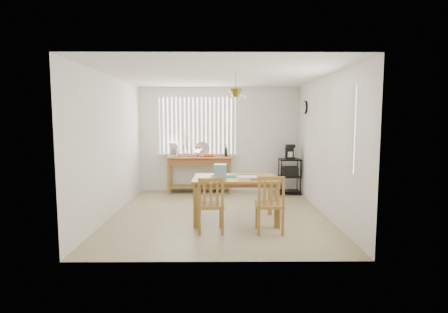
{
  "coord_description": "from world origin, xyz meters",
  "views": [
    {
      "loc": [
        0.05,
        -6.52,
        1.8
      ],
      "look_at": [
        0.1,
        0.55,
        1.05
      ],
      "focal_mm": 28.0,
      "sensor_mm": 36.0,
      "label": 1
    }
  ],
  "objects_px": {
    "dining_table": "(235,182)",
    "chair_right": "(270,205)",
    "chair_left": "(210,205)",
    "wire_cart": "(289,173)",
    "cart_items": "(290,152)",
    "sideboard": "(200,166)"
  },
  "relations": [
    {
      "from": "cart_items",
      "to": "dining_table",
      "type": "bearing_deg",
      "value": -121.53
    },
    {
      "from": "sideboard",
      "to": "cart_items",
      "type": "height_order",
      "value": "cart_items"
    },
    {
      "from": "chair_right",
      "to": "wire_cart",
      "type": "bearing_deg",
      "value": 73.3
    },
    {
      "from": "wire_cart",
      "to": "chair_left",
      "type": "bearing_deg",
      "value": -121.99
    },
    {
      "from": "sideboard",
      "to": "chair_right",
      "type": "relative_size",
      "value": 1.7
    },
    {
      "from": "dining_table",
      "to": "chair_left",
      "type": "bearing_deg",
      "value": -123.24
    },
    {
      "from": "sideboard",
      "to": "wire_cart",
      "type": "relative_size",
      "value": 1.86
    },
    {
      "from": "chair_left",
      "to": "wire_cart",
      "type": "bearing_deg",
      "value": 58.01
    },
    {
      "from": "sideboard",
      "to": "chair_right",
      "type": "distance_m",
      "value": 3.38
    },
    {
      "from": "cart_items",
      "to": "chair_left",
      "type": "xyz_separation_m",
      "value": [
        -1.83,
        -2.94,
        -0.57
      ]
    },
    {
      "from": "dining_table",
      "to": "chair_left",
      "type": "xyz_separation_m",
      "value": [
        -0.42,
        -0.64,
        -0.25
      ]
    },
    {
      "from": "wire_cart",
      "to": "chair_left",
      "type": "relative_size",
      "value": 0.94
    },
    {
      "from": "wire_cart",
      "to": "chair_right",
      "type": "height_order",
      "value": "chair_right"
    },
    {
      "from": "dining_table",
      "to": "chair_right",
      "type": "distance_m",
      "value": 0.88
    },
    {
      "from": "sideboard",
      "to": "chair_right",
      "type": "height_order",
      "value": "chair_right"
    },
    {
      "from": "wire_cart",
      "to": "chair_right",
      "type": "relative_size",
      "value": 0.91
    },
    {
      "from": "dining_table",
      "to": "chair_right",
      "type": "bearing_deg",
      "value": -52.26
    },
    {
      "from": "sideboard",
      "to": "dining_table",
      "type": "xyz_separation_m",
      "value": [
        0.77,
        -2.45,
        0.03
      ]
    },
    {
      "from": "sideboard",
      "to": "chair_left",
      "type": "distance_m",
      "value": 3.12
    },
    {
      "from": "chair_right",
      "to": "dining_table",
      "type": "bearing_deg",
      "value": 127.74
    },
    {
      "from": "chair_left",
      "to": "chair_right",
      "type": "xyz_separation_m",
      "value": [
        0.94,
        -0.03,
        0.01
      ]
    },
    {
      "from": "sideboard",
      "to": "cart_items",
      "type": "bearing_deg",
      "value": -4.08
    }
  ]
}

